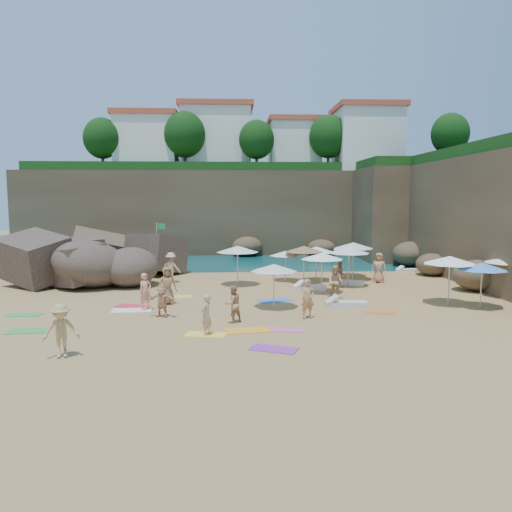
{
  "coord_description": "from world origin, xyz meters",
  "views": [
    {
      "loc": [
        0.63,
        -26.05,
        5.33
      ],
      "look_at": [
        2.0,
        3.0,
        2.0
      ],
      "focal_mm": 35.0,
      "sensor_mm": 36.0,
      "label": 1
    }
  ],
  "objects_px": {
    "flag_pole": "(158,240)",
    "parasol_1": "(238,249)",
    "person_stand_1": "(233,304)",
    "person_stand_5": "(116,267)",
    "person_stand_0": "(145,292)",
    "person_stand_6": "(206,315)",
    "person_stand_4": "(379,268)",
    "rock_outcrop": "(100,280)",
    "lounger_0": "(279,274)",
    "person_stand_2": "(171,268)",
    "parasol_2": "(316,249)",
    "parasol_0": "(286,253)",
    "person_stand_3": "(340,274)"
  },
  "relations": [
    {
      "from": "person_stand_1",
      "to": "person_stand_4",
      "type": "distance_m",
      "value": 13.64
    },
    {
      "from": "person_stand_0",
      "to": "person_stand_5",
      "type": "bearing_deg",
      "value": 67.48
    },
    {
      "from": "parasol_2",
      "to": "lounger_0",
      "type": "height_order",
      "value": "parasol_2"
    },
    {
      "from": "person_stand_3",
      "to": "lounger_0",
      "type": "bearing_deg",
      "value": 59.55
    },
    {
      "from": "parasol_2",
      "to": "person_stand_4",
      "type": "relative_size",
      "value": 1.24
    },
    {
      "from": "person_stand_4",
      "to": "person_stand_6",
      "type": "height_order",
      "value": "person_stand_4"
    },
    {
      "from": "person_stand_3",
      "to": "person_stand_4",
      "type": "relative_size",
      "value": 0.87
    },
    {
      "from": "lounger_0",
      "to": "person_stand_2",
      "type": "relative_size",
      "value": 0.9
    },
    {
      "from": "parasol_0",
      "to": "parasol_1",
      "type": "relative_size",
      "value": 0.8
    },
    {
      "from": "parasol_2",
      "to": "person_stand_0",
      "type": "bearing_deg",
      "value": -139.7
    },
    {
      "from": "person_stand_1",
      "to": "person_stand_6",
      "type": "xyz_separation_m",
      "value": [
        -1.05,
        -2.02,
        0.01
      ]
    },
    {
      "from": "parasol_2",
      "to": "person_stand_1",
      "type": "relative_size",
      "value": 1.46
    },
    {
      "from": "person_stand_0",
      "to": "person_stand_5",
      "type": "distance_m",
      "value": 9.65
    },
    {
      "from": "person_stand_0",
      "to": "person_stand_3",
      "type": "distance_m",
      "value": 12.08
    },
    {
      "from": "person_stand_4",
      "to": "person_stand_5",
      "type": "bearing_deg",
      "value": -163.12
    },
    {
      "from": "parasol_0",
      "to": "person_stand_2",
      "type": "distance_m",
      "value": 7.44
    },
    {
      "from": "person_stand_0",
      "to": "person_stand_1",
      "type": "distance_m",
      "value": 4.94
    },
    {
      "from": "parasol_0",
      "to": "parasol_1",
      "type": "distance_m",
      "value": 3.5
    },
    {
      "from": "person_stand_2",
      "to": "parasol_2",
      "type": "bearing_deg",
      "value": -161.54
    },
    {
      "from": "rock_outcrop",
      "to": "person_stand_0",
      "type": "relative_size",
      "value": 4.51
    },
    {
      "from": "person_stand_1",
      "to": "person_stand_5",
      "type": "bearing_deg",
      "value": -86.51
    },
    {
      "from": "person_stand_0",
      "to": "person_stand_2",
      "type": "relative_size",
      "value": 0.93
    },
    {
      "from": "lounger_0",
      "to": "person_stand_1",
      "type": "height_order",
      "value": "person_stand_1"
    },
    {
      "from": "person_stand_0",
      "to": "person_stand_1",
      "type": "xyz_separation_m",
      "value": [
        4.2,
        -2.6,
        -0.08
      ]
    },
    {
      "from": "person_stand_0",
      "to": "person_stand_2",
      "type": "xyz_separation_m",
      "value": [
        0.25,
        7.97,
        0.07
      ]
    },
    {
      "from": "person_stand_2",
      "to": "parasol_0",
      "type": "bearing_deg",
      "value": -160.34
    },
    {
      "from": "person_stand_4",
      "to": "person_stand_5",
      "type": "distance_m",
      "value": 17.08
    },
    {
      "from": "parasol_0",
      "to": "person_stand_2",
      "type": "bearing_deg",
      "value": -177.55
    },
    {
      "from": "parasol_1",
      "to": "person_stand_5",
      "type": "bearing_deg",
      "value": 164.46
    },
    {
      "from": "person_stand_5",
      "to": "person_stand_6",
      "type": "relative_size",
      "value": 1.1
    },
    {
      "from": "parasol_0",
      "to": "person_stand_0",
      "type": "height_order",
      "value": "parasol_0"
    },
    {
      "from": "person_stand_3",
      "to": "rock_outcrop",
      "type": "bearing_deg",
      "value": 103.38
    },
    {
      "from": "parasol_2",
      "to": "person_stand_3",
      "type": "xyz_separation_m",
      "value": [
        1.02,
        -2.5,
        -1.24
      ]
    },
    {
      "from": "person_stand_2",
      "to": "person_stand_5",
      "type": "xyz_separation_m",
      "value": [
        -3.72,
        1.03,
        -0.07
      ]
    },
    {
      "from": "flag_pole",
      "to": "parasol_1",
      "type": "relative_size",
      "value": 1.39
    },
    {
      "from": "rock_outcrop",
      "to": "lounger_0",
      "type": "bearing_deg",
      "value": 7.18
    },
    {
      "from": "rock_outcrop",
      "to": "lounger_0",
      "type": "distance_m",
      "value": 12.03
    },
    {
      "from": "parasol_2",
      "to": "person_stand_2",
      "type": "relative_size",
      "value": 1.23
    },
    {
      "from": "lounger_0",
      "to": "person_stand_4",
      "type": "distance_m",
      "value": 6.93
    },
    {
      "from": "parasol_0",
      "to": "rock_outcrop",
      "type": "bearing_deg",
      "value": 176.54
    },
    {
      "from": "person_stand_5",
      "to": "parasol_0",
      "type": "bearing_deg",
      "value": -27.28
    },
    {
      "from": "rock_outcrop",
      "to": "person_stand_0",
      "type": "distance_m",
      "value": 10.12
    },
    {
      "from": "person_stand_0",
      "to": "person_stand_6",
      "type": "height_order",
      "value": "person_stand_0"
    },
    {
      "from": "lounger_0",
      "to": "person_stand_1",
      "type": "relative_size",
      "value": 1.06
    },
    {
      "from": "lounger_0",
      "to": "person_stand_2",
      "type": "xyz_separation_m",
      "value": [
        -7.17,
        -2.55,
        0.84
      ]
    },
    {
      "from": "parasol_0",
      "to": "person_stand_5",
      "type": "relative_size",
      "value": 1.16
    },
    {
      "from": "person_stand_2",
      "to": "person_stand_4",
      "type": "distance_m",
      "value": 13.29
    },
    {
      "from": "flag_pole",
      "to": "person_stand_0",
      "type": "xyz_separation_m",
      "value": [
        1.27,
        -13.16,
        -1.41
      ]
    },
    {
      "from": "lounger_0",
      "to": "flag_pole",
      "type": "bearing_deg",
      "value": 130.12
    },
    {
      "from": "lounger_0",
      "to": "person_stand_1",
      "type": "bearing_deg",
      "value": -136.87
    }
  ]
}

